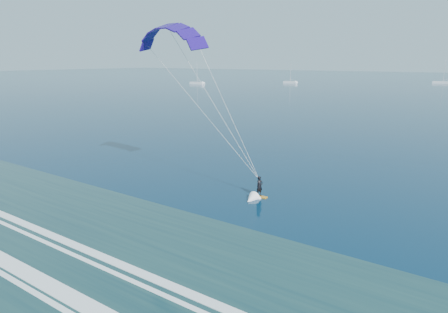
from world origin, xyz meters
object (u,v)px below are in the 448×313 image
object	(u,v)px
sailboat_1	(290,82)
sailboat_2	(443,82)
kitesurfer_rig	(208,96)
sailboat_0	(197,83)

from	to	relation	value
sailboat_1	sailboat_2	xyz separation A→B (m)	(68.67, 45.70, 0.02)
kitesurfer_rig	sailboat_0	size ratio (longest dim) A/B	1.49
sailboat_0	sailboat_1	bearing A→B (deg)	42.88
kitesurfer_rig	sailboat_0	bearing A→B (deg)	129.02
kitesurfer_rig	sailboat_0	xyz separation A→B (m)	(-110.96, 136.94, -8.76)
sailboat_2	sailboat_0	bearing A→B (deg)	-142.84
sailboat_0	sailboat_2	world-z (taller)	sailboat_2
sailboat_0	sailboat_1	xyz separation A→B (m)	(37.27, 34.61, -0.01)
sailboat_2	sailboat_1	bearing A→B (deg)	-146.36
sailboat_1	sailboat_2	world-z (taller)	sailboat_2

